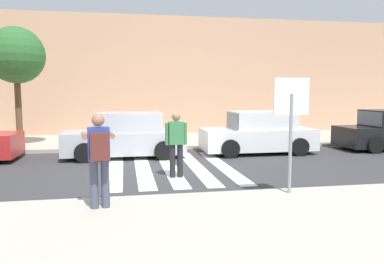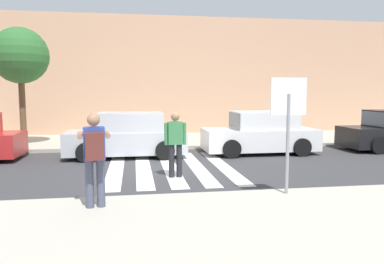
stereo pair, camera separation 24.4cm
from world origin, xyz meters
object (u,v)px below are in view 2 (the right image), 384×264
at_px(stop_sign, 288,110).
at_px(parked_car_white, 260,134).
at_px(photographer_with_backpack, 94,152).
at_px(pedestrian_crossing, 175,141).
at_px(parked_car_silver, 128,136).
at_px(street_tree_west, 20,56).

height_order(stop_sign, parked_car_white, stop_sign).
bearing_deg(photographer_with_backpack, parked_car_white, 49.60).
bearing_deg(pedestrian_crossing, stop_sign, -49.96).
bearing_deg(parked_car_silver, parked_car_white, 0.00).
distance_m(stop_sign, photographer_with_backpack, 3.92).
distance_m(stop_sign, street_tree_west, 11.32).
xyz_separation_m(stop_sign, street_tree_west, (-7.44, 8.35, 1.75)).
bearing_deg(photographer_with_backpack, parked_car_silver, 85.51).
bearing_deg(street_tree_west, stop_sign, -48.26).
relative_size(stop_sign, parked_car_white, 0.58).
bearing_deg(street_tree_west, pedestrian_crossing, -47.59).
relative_size(stop_sign, street_tree_west, 0.52).
relative_size(photographer_with_backpack, parked_car_white, 0.42).
bearing_deg(street_tree_west, parked_car_white, -15.62).
xyz_separation_m(stop_sign, parked_car_white, (1.47, 5.85, -1.16)).
bearing_deg(parked_car_white, street_tree_west, 164.38).
relative_size(stop_sign, photographer_with_backpack, 1.39).
bearing_deg(parked_car_white, parked_car_silver, 180.00).
bearing_deg(photographer_with_backpack, pedestrian_crossing, 57.78).
xyz_separation_m(photographer_with_backpack, parked_car_silver, (0.49, 6.24, -0.44)).
relative_size(photographer_with_backpack, street_tree_west, 0.37).
distance_m(stop_sign, parked_car_silver, 6.84).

